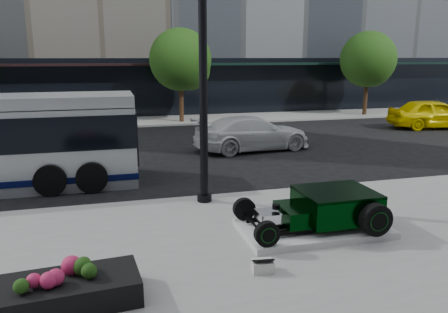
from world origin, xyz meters
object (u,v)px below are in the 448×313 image
object	(u,v)px
yellow_taxi	(433,114)
white_sedan	(252,133)
lamppost	(203,78)
hot_rod	(327,207)
flower_planter	(71,289)

from	to	relation	value
yellow_taxi	white_sedan	bearing A→B (deg)	115.28
white_sedan	lamppost	bearing A→B (deg)	144.41
hot_rod	lamppost	size ratio (longest dim) A/B	0.43
flower_planter	white_sedan	world-z (taller)	white_sedan
flower_planter	white_sedan	xyz separation A→B (m)	(6.96, 11.32, 0.38)
hot_rod	lamppost	world-z (taller)	lamppost
flower_planter	white_sedan	bearing A→B (deg)	58.43
hot_rod	yellow_taxi	bearing A→B (deg)	43.02
hot_rod	yellow_taxi	xyz separation A→B (m)	(13.48, 12.58, 0.16)
lamppost	white_sedan	xyz separation A→B (m)	(3.70, 6.77, -2.80)
hot_rod	white_sedan	bearing A→B (deg)	81.76
white_sedan	flower_planter	bearing A→B (deg)	141.50
flower_planter	white_sedan	size ratio (longest dim) A/B	0.44
lamppost	flower_planter	size ratio (longest dim) A/B	3.24
flower_planter	yellow_taxi	world-z (taller)	yellow_taxi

